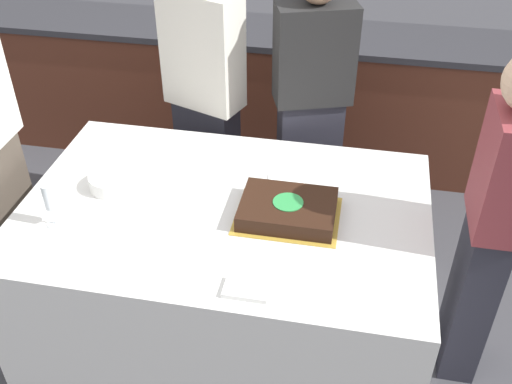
# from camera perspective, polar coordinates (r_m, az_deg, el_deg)

# --- Properties ---
(ground_plane) EXTENTS (14.00, 14.00, 0.00)m
(ground_plane) POSITION_cam_1_polar(r_m,az_deg,el_deg) (3.16, -2.57, -12.40)
(ground_plane) COLOR #424247
(back_counter) EXTENTS (4.40, 0.58, 0.92)m
(back_counter) POSITION_cam_1_polar(r_m,az_deg,el_deg) (4.18, 2.48, 9.22)
(back_counter) COLOR #5B2D1E
(back_counter) RESTS_ON ground_plane
(dining_table) EXTENTS (1.79, 1.19, 0.76)m
(dining_table) POSITION_cam_1_polar(r_m,az_deg,el_deg) (2.88, -2.78, -7.40)
(dining_table) COLOR silver
(dining_table) RESTS_ON ground_plane
(cake) EXTENTS (0.44, 0.34, 0.08)m
(cake) POSITION_cam_1_polar(r_m,az_deg,el_deg) (2.55, 3.05, -1.68)
(cake) COLOR gold
(cake) RESTS_ON dining_table
(plate_stack) EXTENTS (0.20, 0.20, 0.07)m
(plate_stack) POSITION_cam_1_polar(r_m,az_deg,el_deg) (2.80, -13.57, 1.01)
(plate_stack) COLOR white
(plate_stack) RESTS_ON dining_table
(wine_glass) EXTENTS (0.07, 0.07, 0.20)m
(wine_glass) POSITION_cam_1_polar(r_m,az_deg,el_deg) (2.59, -19.09, -0.60)
(wine_glass) COLOR white
(wine_glass) RESTS_ON dining_table
(side_plate_near_cake) EXTENTS (0.17, 0.17, 0.00)m
(side_plate_near_cake) POSITION_cam_1_polar(r_m,az_deg,el_deg) (2.80, 2.94, 1.42)
(side_plate_near_cake) COLOR white
(side_plate_near_cake) RESTS_ON dining_table
(utensil_pile) EXTENTS (0.17, 0.11, 0.02)m
(utensil_pile) POSITION_cam_1_polar(r_m,az_deg,el_deg) (2.24, -0.90, -9.26)
(utensil_pile) COLOR white
(utensil_pile) RESTS_ON dining_table
(person_cutting_cake) EXTENTS (0.44, 0.32, 1.60)m
(person_cutting_cake) POSITION_cam_1_polar(r_m,az_deg,el_deg) (3.23, 5.26, 7.65)
(person_cutting_cake) COLOR #282833
(person_cutting_cake) RESTS_ON ground_plane
(person_seated_right) EXTENTS (0.23, 0.33, 1.58)m
(person_seated_right) POSITION_cam_1_polar(r_m,az_deg,el_deg) (2.59, 21.64, -2.79)
(person_seated_right) COLOR #282833
(person_seated_right) RESTS_ON ground_plane
(person_standing_back) EXTENTS (0.46, 0.33, 1.63)m
(person_standing_back) POSITION_cam_1_polar(r_m,az_deg,el_deg) (3.32, -4.87, 8.76)
(person_standing_back) COLOR #282833
(person_standing_back) RESTS_ON ground_plane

